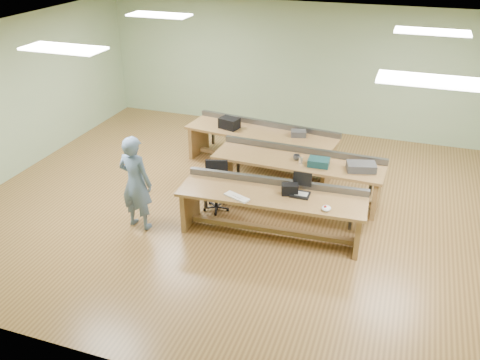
# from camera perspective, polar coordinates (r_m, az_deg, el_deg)

# --- Properties ---
(floor) EXTENTS (10.00, 10.00, 0.00)m
(floor) POSITION_cam_1_polar(r_m,az_deg,el_deg) (9.19, 1.98, -2.95)
(floor) COLOR olive
(floor) RESTS_ON ground
(ceiling) EXTENTS (10.00, 10.00, 0.00)m
(ceiling) POSITION_cam_1_polar(r_m,az_deg,el_deg) (8.11, 2.33, 15.69)
(ceiling) COLOR silver
(ceiling) RESTS_ON wall_back
(wall_back) EXTENTS (10.00, 0.04, 3.00)m
(wall_back) POSITION_cam_1_polar(r_m,az_deg,el_deg) (12.24, 7.77, 12.25)
(wall_back) COLOR #94AD83
(wall_back) RESTS_ON floor
(wall_front) EXTENTS (10.00, 0.04, 3.00)m
(wall_front) POSITION_cam_1_polar(r_m,az_deg,el_deg) (5.29, -10.85, -9.52)
(wall_front) COLOR #94AD83
(wall_front) RESTS_ON floor
(wall_left) EXTENTS (0.04, 8.00, 3.00)m
(wall_left) POSITION_cam_1_polar(r_m,az_deg,el_deg) (10.98, -23.96, 8.40)
(wall_left) COLOR #94AD83
(wall_left) RESTS_ON floor
(fluor_panels) EXTENTS (6.20, 3.50, 0.03)m
(fluor_panels) POSITION_cam_1_polar(r_m,az_deg,el_deg) (8.11, 2.32, 15.49)
(fluor_panels) COLOR white
(fluor_panels) RESTS_ON ceiling
(workbench_front) EXTENTS (3.02, 0.95, 0.86)m
(workbench_front) POSITION_cam_1_polar(r_m,az_deg,el_deg) (8.15, 3.59, -2.70)
(workbench_front) COLOR olive
(workbench_front) RESTS_ON floor
(workbench_mid) EXTENTS (3.12, 0.93, 0.86)m
(workbench_mid) POSITION_cam_1_polar(r_m,az_deg,el_deg) (9.32, 6.52, 1.25)
(workbench_mid) COLOR olive
(workbench_mid) RESTS_ON floor
(workbench_back) EXTENTS (3.23, 1.22, 0.86)m
(workbench_back) POSITION_cam_1_polar(r_m,az_deg,el_deg) (10.50, 2.40, 4.50)
(workbench_back) COLOR olive
(workbench_back) RESTS_ON floor
(person) EXTENTS (0.64, 0.46, 1.63)m
(person) POSITION_cam_1_polar(r_m,az_deg,el_deg) (8.40, -11.63, -0.31)
(person) COLOR slate
(person) RESTS_ON floor
(laptop_base) EXTENTS (0.30, 0.25, 0.03)m
(laptop_base) POSITION_cam_1_polar(r_m,az_deg,el_deg) (8.03, 6.77, -1.65)
(laptop_base) COLOR black
(laptop_base) RESTS_ON workbench_front
(laptop_screen) EXTENTS (0.30, 0.02, 0.23)m
(laptop_screen) POSITION_cam_1_polar(r_m,az_deg,el_deg) (8.03, 7.03, 0.11)
(laptop_screen) COLOR black
(laptop_screen) RESTS_ON laptop_base
(keyboard) EXTENTS (0.45, 0.30, 0.02)m
(keyboard) POSITION_cam_1_polar(r_m,az_deg,el_deg) (7.92, -0.36, -1.92)
(keyboard) COLOR beige
(keyboard) RESTS_ON workbench_front
(trackball_mouse) EXTENTS (0.18, 0.20, 0.07)m
(trackball_mouse) POSITION_cam_1_polar(r_m,az_deg,el_deg) (7.68, 9.67, -3.15)
(trackball_mouse) COLOR white
(trackball_mouse) RESTS_ON workbench_front
(camera_bag) EXTENTS (0.30, 0.23, 0.18)m
(camera_bag) POSITION_cam_1_polar(r_m,az_deg,el_deg) (8.02, 5.62, -1.04)
(camera_bag) COLOR black
(camera_bag) RESTS_ON workbench_front
(task_chair) EXTENTS (0.58, 0.58, 0.87)m
(task_chair) POSITION_cam_1_polar(r_m,az_deg,el_deg) (8.99, -2.69, -1.37)
(task_chair) COLOR black
(task_chair) RESTS_ON floor
(parts_bin_teal) EXTENTS (0.38, 0.29, 0.13)m
(parts_bin_teal) POSITION_cam_1_polar(r_m,az_deg,el_deg) (9.03, 8.83, 1.99)
(parts_bin_teal) COLOR #12363B
(parts_bin_teal) RESTS_ON workbench_mid
(parts_bin_grey) EXTENTS (0.55, 0.43, 0.13)m
(parts_bin_grey) POSITION_cam_1_polar(r_m,az_deg,el_deg) (9.00, 13.46, 1.45)
(parts_bin_grey) COLOR #363639
(parts_bin_grey) RESTS_ON workbench_mid
(mug) EXTENTS (0.14, 0.14, 0.10)m
(mug) POSITION_cam_1_polar(r_m,az_deg,el_deg) (9.20, 6.38, 2.54)
(mug) COLOR #363639
(mug) RESTS_ON workbench_mid
(drinks_can) EXTENTS (0.08, 0.08, 0.12)m
(drinks_can) POSITION_cam_1_polar(r_m,az_deg,el_deg) (9.06, 6.83, 2.17)
(drinks_can) COLOR silver
(drinks_can) RESTS_ON workbench_mid
(storage_box_back) EXTENTS (0.45, 0.37, 0.22)m
(storage_box_back) POSITION_cam_1_polar(r_m,az_deg,el_deg) (10.56, -1.21, 6.40)
(storage_box_back) COLOR black
(storage_box_back) RESTS_ON workbench_back
(tray_back) EXTENTS (0.34, 0.29, 0.12)m
(tray_back) POSITION_cam_1_polar(r_m,az_deg,el_deg) (10.24, 6.59, 5.23)
(tray_back) COLOR #363639
(tray_back) RESTS_ON workbench_back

